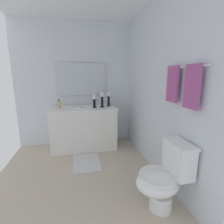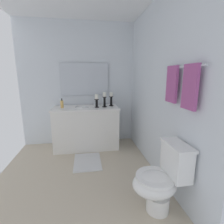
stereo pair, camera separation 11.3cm
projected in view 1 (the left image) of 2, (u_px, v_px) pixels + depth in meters
floor at (79, 176)px, 2.40m from camera, size 2.58×2.29×0.02m
wall_back at (157, 89)px, 2.37m from camera, size 2.58×0.04×2.45m
wall_left at (76, 85)px, 3.37m from camera, size 0.04×2.29×2.45m
vanity_cabinet at (84, 128)px, 3.26m from camera, size 0.58×1.26×0.82m
sink_basin at (83, 109)px, 3.18m from camera, size 0.40×0.40×0.24m
mirror at (82, 79)px, 3.33m from camera, size 0.02×0.96×0.64m
candle_holder_tall at (109, 99)px, 3.31m from camera, size 0.09×0.09×0.27m
candle_holder_short at (102, 99)px, 3.19m from camera, size 0.09×0.09×0.28m
candle_holder_mid at (94, 101)px, 3.13m from camera, size 0.09×0.09×0.25m
soap_bottle at (59, 104)px, 3.06m from camera, size 0.06×0.06×0.18m
toilet at (164, 178)px, 1.73m from camera, size 0.39×0.54×0.75m
towel_bar at (185, 67)px, 1.67m from camera, size 0.65×0.02×0.02m
towel_near_vanity at (173, 84)px, 1.86m from camera, size 0.20×0.03×0.40m
towel_center at (192, 87)px, 1.55m from camera, size 0.20×0.03×0.41m
bath_mat at (87, 162)px, 2.75m from camera, size 0.60×0.44×0.02m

